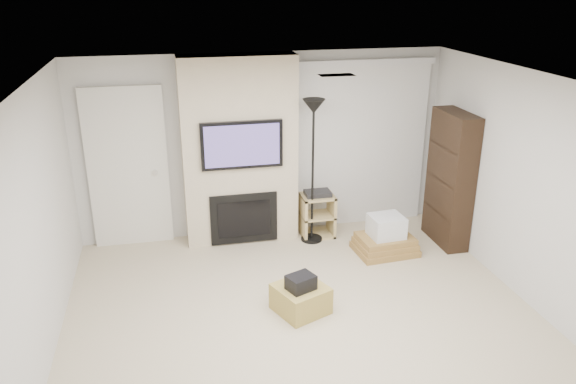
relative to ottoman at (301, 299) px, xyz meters
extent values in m
cube|color=#C3B395|center=(0.00, -0.57, -0.15)|extent=(5.00, 5.50, 0.00)
cube|color=white|center=(0.00, -0.57, 2.35)|extent=(5.00, 5.50, 0.00)
cube|color=silver|center=(0.00, 2.18, 1.10)|extent=(5.00, 0.00, 2.50)
cube|color=silver|center=(-2.50, -0.57, 1.10)|extent=(0.00, 5.50, 2.50)
cube|color=silver|center=(2.50, -0.57, 1.10)|extent=(0.00, 5.50, 2.50)
cube|color=silver|center=(0.40, 0.23, 2.35)|extent=(0.35, 0.18, 0.01)
cube|color=#A38D43|center=(0.00, 0.00, 0.00)|extent=(0.65, 0.65, 0.30)
cube|color=black|center=(-0.01, -0.05, 0.23)|extent=(0.34, 0.31, 0.16)
cube|color=beige|center=(-0.35, 1.98, 1.10)|extent=(1.50, 0.40, 2.50)
cube|color=black|center=(-0.35, 1.75, 1.25)|extent=(1.05, 0.06, 0.62)
cube|color=#3B305C|center=(-0.35, 1.71, 1.25)|extent=(0.96, 0.00, 0.54)
cube|color=black|center=(-0.35, 1.77, 0.22)|extent=(0.90, 0.04, 0.70)
cube|color=black|center=(-0.35, 1.75, 0.22)|extent=(0.70, 0.02, 0.50)
cube|color=silver|center=(-1.80, 2.14, 0.92)|extent=(1.02, 0.08, 2.14)
cube|color=#B7B2A6|center=(-1.80, 2.15, 0.87)|extent=(0.90, 0.05, 2.05)
cylinder|color=silver|center=(-1.46, 2.10, 0.85)|extent=(0.07, 0.06, 0.07)
cube|color=silver|center=(1.40, 2.12, 2.18)|extent=(1.98, 0.10, 0.08)
cube|color=silver|center=(1.40, 2.13, 0.99)|extent=(1.90, 0.03, 2.29)
cylinder|color=black|center=(0.57, 1.67, -0.13)|extent=(0.29, 0.29, 0.03)
cylinder|color=black|center=(0.57, 1.67, 0.78)|extent=(0.03, 0.03, 1.83)
cone|color=black|center=(0.57, 1.67, 1.72)|extent=(0.29, 0.29, 0.19)
cube|color=tan|center=(0.48, 1.81, 0.15)|extent=(0.04, 0.38, 0.60)
cube|color=tan|center=(0.89, 1.81, 0.15)|extent=(0.04, 0.38, 0.60)
cube|color=tan|center=(0.68, 1.81, -0.14)|extent=(0.45, 0.38, 0.03)
cube|color=tan|center=(0.68, 1.81, 0.15)|extent=(0.45, 0.38, 0.03)
cube|color=tan|center=(0.68, 1.81, 0.43)|extent=(0.45, 0.38, 0.03)
cube|color=black|center=(0.68, 1.81, 0.48)|extent=(0.35, 0.25, 0.06)
cube|color=olive|center=(1.42, 1.11, -0.11)|extent=(0.81, 0.64, 0.08)
cube|color=olive|center=(1.42, 1.11, -0.03)|extent=(0.77, 0.60, 0.07)
cube|color=olive|center=(1.42, 1.11, 0.05)|extent=(0.73, 0.56, 0.07)
cube|color=silver|center=(1.42, 1.11, 0.22)|extent=(0.45, 0.40, 0.28)
cube|color=black|center=(2.34, 1.25, 0.75)|extent=(0.30, 0.80, 1.80)
cube|color=black|center=(2.32, 1.25, 0.30)|extent=(0.26, 0.72, 0.02)
cube|color=black|center=(2.32, 1.25, 0.75)|extent=(0.26, 0.72, 0.02)
cube|color=black|center=(2.32, 1.25, 1.20)|extent=(0.26, 0.72, 0.02)
camera|label=1|loc=(-1.28, -5.08, 3.26)|focal=35.00mm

